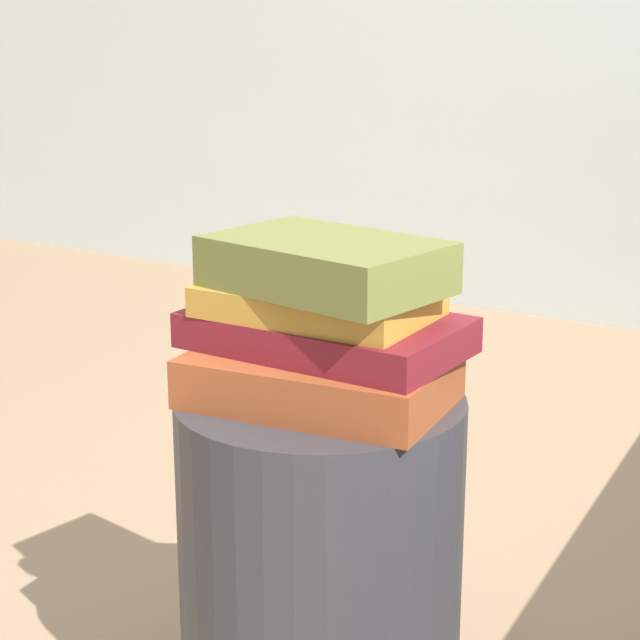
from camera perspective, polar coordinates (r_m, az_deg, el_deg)
name	(u,v)px	position (r m, az deg, el deg)	size (l,w,h in m)	color
side_table	(320,574)	(1.30, 0.00, -13.09)	(0.33, 0.33, 0.43)	#333338
book_rust	(319,379)	(1.19, -0.03, -3.09)	(0.27, 0.18, 0.05)	#994723
book_maroon	(322,332)	(1.20, 0.10, -0.61)	(0.30, 0.17, 0.04)	maroon
book_ochre	(318,301)	(1.19, -0.10, 1.01)	(0.24, 0.16, 0.03)	#B7842D
book_olive	(327,264)	(1.16, 0.36, 2.93)	(0.24, 0.16, 0.05)	olive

